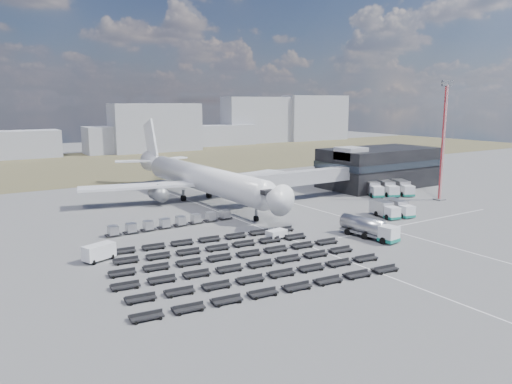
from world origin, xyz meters
TOP-DOWN VIEW (x-y plane):
  - ground at (0.00, 0.00)m, footprint 420.00×420.00m
  - grass_strip at (0.00, 110.00)m, footprint 420.00×90.00m
  - lane_markings at (9.77, 3.00)m, footprint 47.12×110.00m
  - terminal at (47.77, 23.96)m, footprint 30.40×16.40m
  - jet_bridge at (15.90, 20.42)m, footprint 30.30×3.80m
  - airliner at (0.00, 32.38)m, footprint 51.59×64.53m
  - skyline at (25.68, 151.49)m, footprint 309.26×27.21m
  - fuel_tanker at (9.16, -10.69)m, footprint 3.88×10.58m
  - pushback_tug at (-3.80, -2.92)m, footprint 3.52×2.29m
  - utility_van at (-31.19, 1.47)m, footprint 4.89×3.46m
  - catering_truck at (12.50, 30.59)m, footprint 2.44×5.88m
  - service_trucks_near at (24.40, -1.89)m, footprint 6.95×7.89m
  - service_trucks_far at (40.54, 13.83)m, footprint 12.43×11.20m
  - uld_row at (-14.90, 13.21)m, footprint 24.00×2.04m
  - baggage_dollies at (-15.59, -10.40)m, footprint 37.78×28.92m
  - floodlight_mast at (45.76, 3.27)m, footprint 2.52×2.04m

SIDE VIEW (x-z plane):
  - ground at x=0.00m, z-range 0.00..0.00m
  - grass_strip at x=0.00m, z-range 0.00..0.01m
  - lane_markings at x=9.77m, z-range 0.00..0.01m
  - baggage_dollies at x=-15.59m, z-range 0.00..0.82m
  - pushback_tug at x=-3.80m, z-range 0.00..1.48m
  - uld_row at x=-14.90m, z-range 0.16..1.78m
  - utility_van at x=-31.19m, z-range 0.00..2.37m
  - catering_truck at x=12.50m, z-range 0.03..2.72m
  - service_trucks_near at x=24.40m, z-range 0.12..2.93m
  - fuel_tanker at x=9.16m, z-range 0.00..3.34m
  - service_trucks_far at x=40.54m, z-range 0.13..3.23m
  - jet_bridge at x=15.90m, z-range 1.53..8.58m
  - terminal at x=47.77m, z-range -0.25..10.75m
  - airliner at x=0.00m, z-range -3.52..14.10m
  - skyline at x=25.68m, z-range -3.14..21.92m
  - floodlight_mast at x=45.76m, z-range 0.03..26.51m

